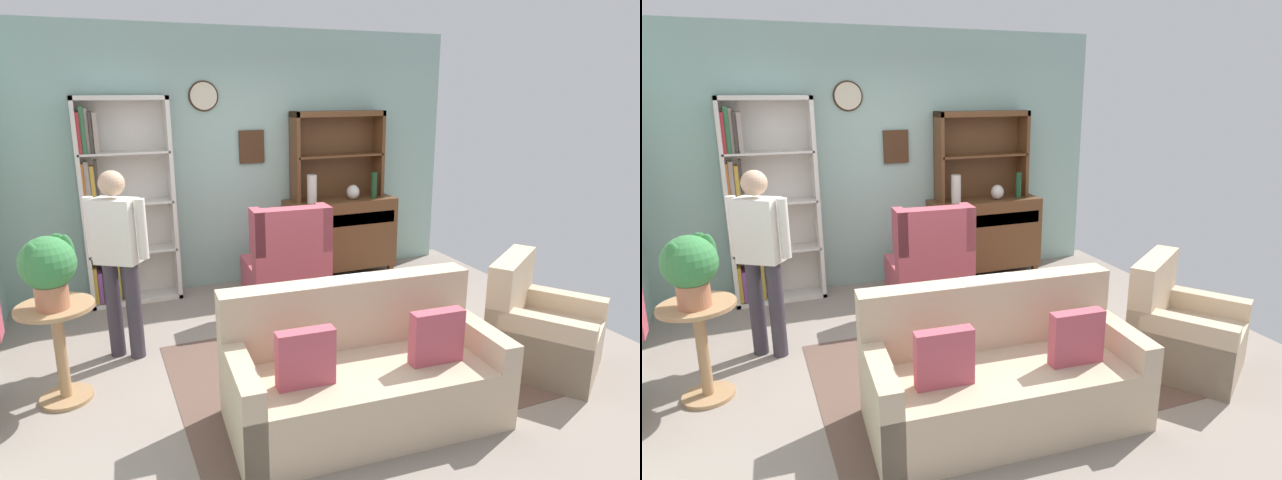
% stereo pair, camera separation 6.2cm
% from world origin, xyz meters
% --- Properties ---
extents(ground_plane, '(5.40, 4.60, 0.02)m').
position_xyz_m(ground_plane, '(0.00, 0.00, -0.01)').
color(ground_plane, gray).
extents(wall_back, '(5.00, 0.09, 2.80)m').
position_xyz_m(wall_back, '(-0.00, 2.13, 1.40)').
color(wall_back, '#93B7AD').
rests_on(wall_back, ground_plane).
extents(area_rug, '(2.81, 1.95, 0.01)m').
position_xyz_m(area_rug, '(0.20, -0.30, 0.00)').
color(area_rug, brown).
rests_on(area_rug, ground_plane).
extents(bookshelf, '(0.90, 0.30, 2.10)m').
position_xyz_m(bookshelf, '(-1.37, 1.94, 0.99)').
color(bookshelf, silver).
rests_on(bookshelf, ground_plane).
extents(sideboard, '(1.30, 0.45, 0.92)m').
position_xyz_m(sideboard, '(1.06, 1.86, 0.51)').
color(sideboard, brown).
rests_on(sideboard, ground_plane).
extents(sideboard_hutch, '(1.10, 0.26, 1.00)m').
position_xyz_m(sideboard_hutch, '(1.06, 1.97, 1.56)').
color(sideboard_hutch, brown).
rests_on(sideboard_hutch, sideboard).
extents(vase_tall, '(0.11, 0.11, 0.32)m').
position_xyz_m(vase_tall, '(0.67, 1.78, 1.08)').
color(vase_tall, beige).
rests_on(vase_tall, sideboard).
extents(vase_round, '(0.15, 0.15, 0.17)m').
position_xyz_m(vase_round, '(1.19, 1.79, 1.01)').
color(vase_round, beige).
rests_on(vase_round, sideboard).
extents(bottle_wine, '(0.07, 0.07, 0.30)m').
position_xyz_m(bottle_wine, '(1.45, 1.77, 1.07)').
color(bottle_wine, '#194223').
rests_on(bottle_wine, sideboard).
extents(couch_floral, '(1.85, 0.97, 0.90)m').
position_xyz_m(couch_floral, '(-0.07, -0.91, 0.31)').
color(couch_floral, '#C6AD8E').
rests_on(couch_floral, ground_plane).
extents(armchair_floral, '(1.06, 1.07, 0.88)m').
position_xyz_m(armchair_floral, '(1.57, -0.83, 0.29)').
color(armchair_floral, '#C6AD8E').
rests_on(armchair_floral, ground_plane).
extents(wingback_chair, '(0.83, 0.85, 1.05)m').
position_xyz_m(wingback_chair, '(0.17, 1.24, 0.38)').
color(wingback_chair, '#B74C5B').
rests_on(wingback_chair, ground_plane).
extents(plant_stand, '(0.52, 0.52, 0.73)m').
position_xyz_m(plant_stand, '(-1.93, 0.10, 0.45)').
color(plant_stand, '#A87F56').
rests_on(plant_stand, ground_plane).
extents(potted_plant_large, '(0.36, 0.36, 0.50)m').
position_xyz_m(potted_plant_large, '(-1.92, 0.05, 1.02)').
color(potted_plant_large, '#AD6B4C').
rests_on(potted_plant_large, plant_stand).
extents(person_reading, '(0.48, 0.35, 1.56)m').
position_xyz_m(person_reading, '(-1.46, 0.64, 0.91)').
color(person_reading, '#38333D').
rests_on(person_reading, ground_plane).
extents(coffee_table, '(0.80, 0.50, 0.42)m').
position_xyz_m(coffee_table, '(0.04, 0.06, 0.35)').
color(coffee_table, brown).
rests_on(coffee_table, ground_plane).
extents(book_stack, '(0.21, 0.14, 0.09)m').
position_xyz_m(book_stack, '(0.08, 0.03, 0.47)').
color(book_stack, '#284C8C').
rests_on(book_stack, coffee_table).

